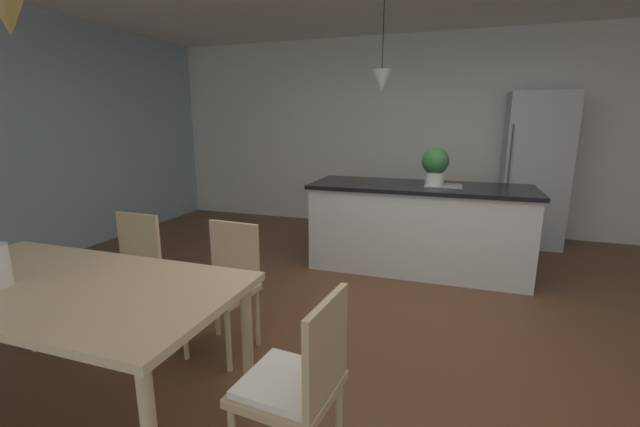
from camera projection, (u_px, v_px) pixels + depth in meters
The scene contains 11 objects.
ground_plane at pixel (405, 337), 3.03m from camera, with size 10.00×8.40×0.04m, color brown.
wall_back_kitchen at pixel (439, 135), 5.73m from camera, with size 10.00×0.12×2.70m, color white.
dining_table at pixel (64, 295), 2.07m from camera, with size 1.80×0.91×0.75m.
chair_kitchen_end at pixel (298, 382), 1.71m from camera, with size 0.44×0.44×0.87m.
chair_far_right at pixel (225, 284), 2.75m from camera, with size 0.43×0.43×0.87m.
chair_far_left at pixel (128, 270), 3.00m from camera, with size 0.42×0.42×0.87m.
kitchen_island at pixel (418, 226), 4.28m from camera, with size 2.22×0.83×0.91m.
refrigerator at pixel (534, 170), 5.08m from camera, with size 0.72×0.67×1.88m.
pendant_over_table at pixel (6, 4), 1.61m from camera, with size 0.20×0.20×0.83m.
pendant_over_island_main at pixel (382, 81), 4.09m from camera, with size 0.22×0.22×0.88m.
potted_plant_on_island at pixel (435, 164), 4.09m from camera, with size 0.27×0.27×0.38m.
Camera 1 is at (0.29, -2.80, 1.54)m, focal length 22.97 mm.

